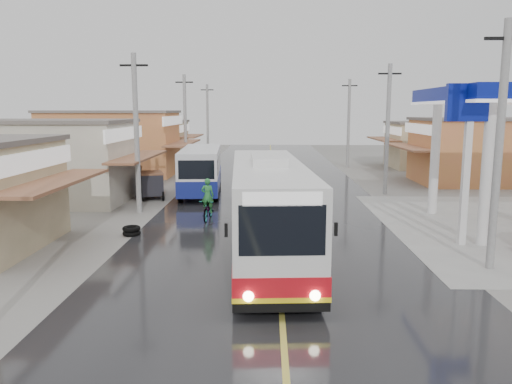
% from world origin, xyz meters
% --- Properties ---
extents(ground, '(120.00, 120.00, 0.00)m').
position_xyz_m(ground, '(0.00, 0.00, 0.00)').
color(ground, slate).
rests_on(ground, ground).
extents(road, '(12.00, 90.00, 0.02)m').
position_xyz_m(road, '(0.00, 15.00, 0.01)').
color(road, black).
rests_on(road, ground).
extents(centre_line, '(0.15, 90.00, 0.01)m').
position_xyz_m(centre_line, '(0.00, 15.00, 0.02)').
color(centre_line, '#D8CC4C').
rests_on(centre_line, road).
extents(shopfronts_left, '(11.00, 44.00, 5.20)m').
position_xyz_m(shopfronts_left, '(-13.00, 18.00, 0.00)').
color(shopfronts_left, tan).
rests_on(shopfronts_left, ground).
extents(utility_poles_left, '(1.60, 50.00, 8.00)m').
position_xyz_m(utility_poles_left, '(-7.00, 16.00, 0.00)').
color(utility_poles_left, gray).
rests_on(utility_poles_left, ground).
extents(utility_poles_right, '(1.60, 36.00, 8.00)m').
position_xyz_m(utility_poles_right, '(7.00, 15.00, 0.00)').
color(utility_poles_right, gray).
rests_on(utility_poles_right, ground).
extents(coach_bus, '(3.28, 11.81, 3.65)m').
position_xyz_m(coach_bus, '(-0.37, 1.33, 1.76)').
color(coach_bus, silver).
rests_on(coach_bus, road).
extents(second_bus, '(2.92, 8.69, 2.84)m').
position_xyz_m(second_bus, '(-4.58, 15.05, 1.53)').
color(second_bus, silver).
rests_on(second_bus, road).
extents(cyclist, '(0.80, 1.94, 2.05)m').
position_xyz_m(cyclist, '(-3.22, 7.25, 0.67)').
color(cyclist, black).
rests_on(cyclist, ground).
extents(tricycle_near, '(1.93, 2.24, 1.60)m').
position_xyz_m(tricycle_near, '(-7.28, 13.00, 0.92)').
color(tricycle_near, '#26262D').
rests_on(tricycle_near, ground).
extents(tricycle_far, '(2.34, 2.58, 1.79)m').
position_xyz_m(tricycle_far, '(-9.29, 15.19, 1.02)').
color(tricycle_far, '#26262D').
rests_on(tricycle_far, ground).
extents(tyre_stack, '(0.76, 0.76, 0.39)m').
position_xyz_m(tyre_stack, '(-6.11, 4.24, 0.19)').
color(tyre_stack, black).
rests_on(tyre_stack, ground).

